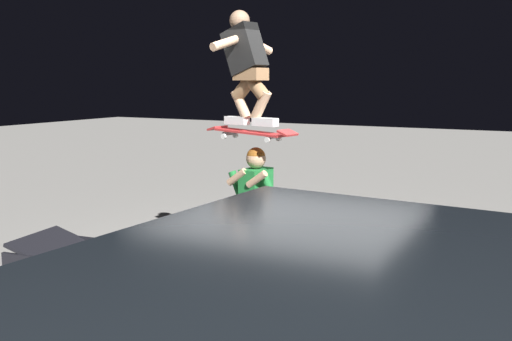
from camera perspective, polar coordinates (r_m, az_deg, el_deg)
The scene contains 7 objects.
ground_plane at distance 6.04m, azimuth 3.42°, elevation -10.45°, with size 40.00×40.00×0.00m, color gray.
ledge_box_main at distance 6.08m, azimuth 3.95°, elevation -7.78°, with size 1.56×0.84×0.52m, color #28282D.
person_sitting_on_ledge at distance 5.70m, azimuth -0.62°, elevation -3.71°, with size 0.60×0.77×1.35m.
skateboard at distance 5.66m, azimuth -0.53°, elevation 3.83°, with size 1.04×0.39×0.13m.
skater_airborne at distance 5.68m, azimuth -0.99°, elevation 10.78°, with size 0.63×0.89×1.12m.
kicker_ramp at distance 6.80m, azimuth -18.26°, elevation -8.17°, with size 1.18×0.99×0.35m.
trash_bin at distance 3.76m, azimuth 14.82°, elevation -16.08°, with size 0.49×0.49×0.86m.
Camera 1 is at (-2.35, 5.19, 2.00)m, focal length 39.91 mm.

